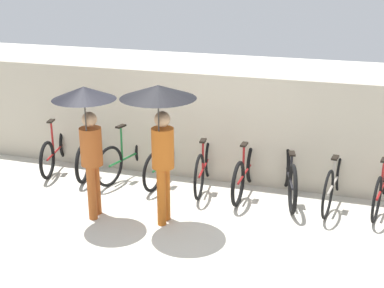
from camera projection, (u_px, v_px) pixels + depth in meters
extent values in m
plane|color=beige|center=(168.00, 236.00, 7.50)|extent=(30.00, 30.00, 0.00)
cube|color=#B2A893|center=(211.00, 128.00, 9.16)|extent=(13.71, 0.12, 1.88)
torus|color=black|center=(66.00, 141.00, 10.36)|extent=(0.21, 0.68, 0.68)
torus|color=black|center=(47.00, 160.00, 9.38)|extent=(0.21, 0.68, 0.68)
cylinder|color=maroon|center=(57.00, 150.00, 9.87)|extent=(0.26, 1.03, 0.04)
cylinder|color=maroon|center=(52.00, 138.00, 9.60)|extent=(0.04, 0.04, 0.60)
cube|color=black|center=(51.00, 121.00, 9.49)|extent=(0.13, 0.21, 0.03)
cylinder|color=maroon|center=(64.00, 123.00, 10.24)|extent=(0.04, 0.04, 0.73)
cylinder|color=maroon|center=(63.00, 105.00, 10.12)|extent=(0.44, 0.12, 0.03)
torus|color=black|center=(99.00, 146.00, 10.10)|extent=(0.18, 0.68, 0.68)
torus|color=black|center=(83.00, 164.00, 9.20)|extent=(0.18, 0.68, 0.68)
cylinder|color=#A59E93|center=(91.00, 154.00, 9.65)|extent=(0.20, 0.95, 0.04)
cylinder|color=#A59E93|center=(87.00, 144.00, 9.41)|extent=(0.04, 0.04, 0.51)
cube|color=black|center=(86.00, 129.00, 9.32)|extent=(0.12, 0.21, 0.03)
cylinder|color=#A59E93|center=(98.00, 128.00, 9.98)|extent=(0.04, 0.04, 0.69)
cylinder|color=#A59E93|center=(97.00, 110.00, 9.87)|extent=(0.44, 0.11, 0.03)
torus|color=black|center=(147.00, 148.00, 9.94)|extent=(0.21, 0.70, 0.71)
torus|color=black|center=(109.00, 166.00, 9.06)|extent=(0.21, 0.70, 0.71)
cylinder|color=#19662D|center=(129.00, 157.00, 9.50)|extent=(0.29, 1.07, 0.04)
cylinder|color=#19662D|center=(122.00, 144.00, 9.25)|extent=(0.04, 0.04, 0.60)
cube|color=black|center=(121.00, 126.00, 9.14)|extent=(0.13, 0.22, 0.03)
cylinder|color=#19662D|center=(146.00, 132.00, 9.84)|extent=(0.04, 0.04, 0.64)
cylinder|color=#19662D|center=(146.00, 115.00, 9.73)|extent=(0.43, 0.13, 0.03)
torus|color=black|center=(179.00, 153.00, 9.73)|extent=(0.13, 0.68, 0.68)
torus|color=black|center=(153.00, 172.00, 8.86)|extent=(0.13, 0.68, 0.68)
cylinder|color=#19662D|center=(166.00, 162.00, 9.30)|extent=(0.14, 1.01, 0.04)
cylinder|color=#19662D|center=(162.00, 150.00, 9.05)|extent=(0.04, 0.04, 0.57)
cube|color=black|center=(161.00, 133.00, 8.95)|extent=(0.11, 0.21, 0.03)
cylinder|color=#19662D|center=(179.00, 137.00, 9.63)|extent=(0.04, 0.04, 0.61)
cylinder|color=#19662D|center=(179.00, 121.00, 9.53)|extent=(0.44, 0.07, 0.03)
torus|color=black|center=(210.00, 156.00, 9.48)|extent=(0.13, 0.75, 0.75)
torus|color=black|center=(199.00, 177.00, 8.56)|extent=(0.13, 0.75, 0.75)
cylinder|color=maroon|center=(205.00, 166.00, 9.02)|extent=(0.14, 0.98, 0.04)
cylinder|color=maroon|center=(203.00, 156.00, 8.78)|extent=(0.04, 0.04, 0.49)
cube|color=black|center=(203.00, 141.00, 8.69)|extent=(0.11, 0.21, 0.03)
cylinder|color=maroon|center=(210.00, 139.00, 9.37)|extent=(0.04, 0.04, 0.64)
cylinder|color=maroon|center=(210.00, 121.00, 9.27)|extent=(0.44, 0.07, 0.03)
torus|color=black|center=(252.00, 162.00, 9.23)|extent=(0.08, 0.72, 0.72)
torus|color=black|center=(238.00, 184.00, 8.34)|extent=(0.08, 0.72, 0.72)
cylinder|color=maroon|center=(246.00, 172.00, 8.78)|extent=(0.06, 1.00, 0.04)
cylinder|color=maroon|center=(244.00, 161.00, 8.54)|extent=(0.04, 0.04, 0.53)
cube|color=black|center=(244.00, 144.00, 8.45)|extent=(0.09, 0.20, 0.03)
cylinder|color=maroon|center=(253.00, 146.00, 9.13)|extent=(0.04, 0.04, 0.60)
cylinder|color=maroon|center=(254.00, 129.00, 9.04)|extent=(0.44, 0.04, 0.03)
torus|color=black|center=(286.00, 164.00, 9.06)|extent=(0.24, 0.76, 0.77)
torus|color=black|center=(293.00, 189.00, 8.09)|extent=(0.24, 0.76, 0.77)
cylinder|color=black|center=(289.00, 176.00, 8.58)|extent=(0.28, 1.01, 0.04)
cylinder|color=black|center=(291.00, 168.00, 8.33)|extent=(0.04, 0.04, 0.44)
cube|color=black|center=(292.00, 153.00, 8.26)|extent=(0.13, 0.22, 0.03)
cylinder|color=black|center=(287.00, 146.00, 8.95)|extent=(0.04, 0.04, 0.68)
cylinder|color=black|center=(288.00, 126.00, 8.84)|extent=(0.43, 0.13, 0.03)
torus|color=black|center=(341.00, 170.00, 8.86)|extent=(0.14, 0.75, 0.75)
torus|color=black|center=(328.00, 194.00, 7.92)|extent=(0.14, 0.75, 0.75)
cylinder|color=#A59E93|center=(335.00, 181.00, 8.39)|extent=(0.18, 1.09, 0.04)
cylinder|color=#A59E93|center=(334.00, 172.00, 8.16)|extent=(0.04, 0.04, 0.45)
cube|color=black|center=(335.00, 158.00, 8.08)|extent=(0.11, 0.21, 0.03)
cylinder|color=#A59E93|center=(343.00, 149.00, 8.75)|extent=(0.04, 0.04, 0.72)
cylinder|color=#A59E93|center=(345.00, 128.00, 8.63)|extent=(0.44, 0.08, 0.03)
torus|color=black|center=(377.00, 200.00, 7.81)|extent=(0.16, 0.70, 0.70)
cylinder|color=maroon|center=(382.00, 187.00, 8.24)|extent=(0.21, 1.03, 0.04)
cylinder|color=maroon|center=(382.00, 176.00, 8.01)|extent=(0.04, 0.04, 0.49)
cube|color=black|center=(384.00, 160.00, 7.93)|extent=(0.12, 0.21, 0.03)
cylinder|color=#9E4C1E|center=(96.00, 188.00, 8.04)|extent=(0.13, 0.13, 0.83)
cylinder|color=#9E4C1E|center=(92.00, 193.00, 7.87)|extent=(0.13, 0.13, 0.83)
cylinder|color=#9E4C1E|center=(91.00, 147.00, 7.73)|extent=(0.32, 0.32, 0.56)
sphere|color=tan|center=(89.00, 119.00, 7.60)|extent=(0.22, 0.22, 0.22)
cylinder|color=#332D28|center=(86.00, 124.00, 7.47)|extent=(0.02, 0.02, 0.71)
cone|color=black|center=(84.00, 93.00, 7.33)|extent=(0.89, 0.89, 0.18)
cylinder|color=#B25619|center=(166.00, 193.00, 7.85)|extent=(0.13, 0.13, 0.86)
cylinder|color=#B25619|center=(161.00, 197.00, 7.69)|extent=(0.13, 0.13, 0.86)
cylinder|color=#B25619|center=(163.00, 148.00, 7.54)|extent=(0.32, 0.32, 0.59)
sphere|color=tan|center=(162.00, 119.00, 7.40)|extent=(0.22, 0.22, 0.22)
cylinder|color=#332D28|center=(159.00, 124.00, 7.28)|extent=(0.02, 0.02, 0.73)
cone|color=black|center=(158.00, 92.00, 7.13)|extent=(1.04, 1.04, 0.18)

